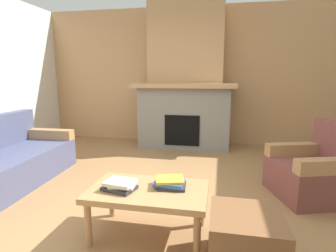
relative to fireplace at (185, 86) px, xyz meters
name	(u,v)px	position (x,y,z in m)	size (l,w,h in m)	color
ground	(151,208)	(0.00, -2.62, -1.16)	(9.00, 9.00, 0.00)	olive
wall_back_wood_panel	(188,76)	(0.00, 0.38, 0.19)	(6.00, 0.12, 2.70)	tan
fireplace	(185,86)	(0.00, 0.00, 0.00)	(1.90, 0.82, 2.70)	gray
couch	(5,162)	(-1.99, -2.34, -0.88)	(0.90, 1.83, 0.85)	#474C6B
armchair	(315,172)	(1.76, -1.98, -0.87)	(0.95, 0.95, 0.85)	brown
coffee_table	(148,195)	(0.10, -3.08, -0.79)	(1.00, 0.60, 0.43)	#A87A4C
ottoman	(246,240)	(0.89, -3.31, -0.96)	(0.52, 0.52, 0.40)	brown
book_stack_near_edge	(120,185)	(-0.13, -3.14, -0.69)	(0.30, 0.24, 0.08)	#2D2D33
book_stack_center	(170,183)	(0.28, -3.01, -0.70)	(0.28, 0.25, 0.08)	#2D2D33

